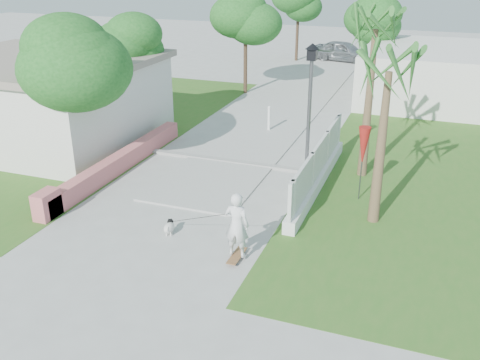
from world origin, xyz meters
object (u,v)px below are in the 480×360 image
at_px(patio_umbrella, 363,147).
at_px(skateboarder, 208,220).
at_px(parked_car, 344,51).
at_px(street_lamp, 309,108).
at_px(dog, 169,227).
at_px(bollard, 269,118).

height_order(patio_umbrella, skateboarder, patio_umbrella).
bearing_deg(parked_car, street_lamp, -160.06).
bearing_deg(patio_umbrella, dog, -138.15).
xyz_separation_m(bollard, parked_car, (0.14, 16.69, 0.12)).
distance_m(skateboarder, parked_car, 26.46).
xyz_separation_m(patio_umbrella, skateboarder, (-3.16, -4.24, -0.91)).
relative_size(bollard, dog, 2.02).
bearing_deg(parked_car, patio_umbrella, -155.58).
xyz_separation_m(bollard, dog, (0.18, -9.46, -0.38)).
distance_m(bollard, patio_umbrella, 7.25).
bearing_deg(skateboarder, bollard, -81.92).
bearing_deg(skateboarder, patio_umbrella, -126.98).
distance_m(patio_umbrella, dog, 6.12).
bearing_deg(bollard, skateboarder, -81.58).
relative_size(patio_umbrella, parked_car, 0.56).
relative_size(dog, parked_car, 0.13).
relative_size(skateboarder, dog, 4.51).
height_order(street_lamp, skateboarder, street_lamp).
bearing_deg(dog, street_lamp, 46.77).
relative_size(street_lamp, dog, 8.22).
bearing_deg(street_lamp, dog, -116.96).
xyz_separation_m(patio_umbrella, dog, (-4.42, -3.96, -1.48)).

